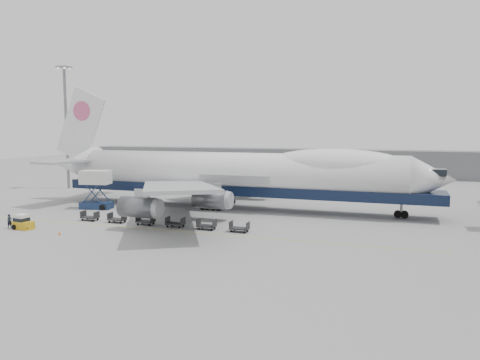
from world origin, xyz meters
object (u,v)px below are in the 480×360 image
at_px(catering_truck, 96,187).
at_px(ground_worker, 10,221).
at_px(airliner, 239,173).
at_px(baggage_tug, 23,223).

height_order(catering_truck, ground_worker, catering_truck).
xyz_separation_m(airliner, catering_truck, (-21.38, -7.48, -2.19)).
bearing_deg(baggage_tug, catering_truck, 97.92).
distance_m(airliner, ground_worker, 33.08).
relative_size(catering_truck, baggage_tug, 2.27).
relative_size(airliner, baggage_tug, 25.06).
bearing_deg(baggage_tug, ground_worker, -167.51).
xyz_separation_m(airliner, ground_worker, (-22.77, -23.53, -4.72)).
distance_m(airliner, catering_truck, 22.76).
bearing_deg(airliner, ground_worker, -134.06).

